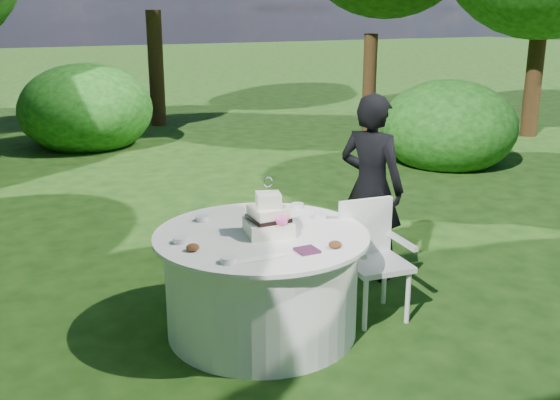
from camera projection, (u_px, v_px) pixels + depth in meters
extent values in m
plane|color=#16340E|center=(262.00, 330.00, 4.93)|extent=(80.00, 80.00, 0.00)
cube|color=#481E3C|center=(307.00, 250.00, 4.35)|extent=(0.14, 0.14, 0.02)
ellipsoid|color=white|center=(259.00, 259.00, 4.21)|extent=(0.48, 0.07, 0.01)
imported|color=black|center=(371.00, 188.00, 5.70)|extent=(0.64, 0.72, 1.65)
cylinder|color=silver|center=(262.00, 284.00, 4.82)|extent=(1.40, 1.40, 0.74)
cylinder|color=silver|center=(261.00, 235.00, 4.71)|extent=(1.56, 1.56, 0.03)
cube|color=white|center=(269.00, 227.00, 4.69)|extent=(0.37, 0.37, 0.11)
cube|color=silver|center=(268.00, 214.00, 4.66)|extent=(0.25, 0.25, 0.11)
cube|color=silver|center=(268.00, 200.00, 4.63)|extent=(0.21, 0.21, 0.11)
cube|color=black|center=(268.00, 218.00, 4.67)|extent=(0.26, 0.26, 0.03)
sphere|color=#F949AA|center=(282.00, 221.00, 4.56)|extent=(0.08, 0.08, 0.08)
cylinder|color=white|center=(268.00, 190.00, 4.61)|extent=(0.01, 0.01, 0.05)
torus|color=silver|center=(268.00, 182.00, 4.59)|extent=(0.08, 0.02, 0.08)
cube|color=silver|center=(376.00, 264.00, 5.02)|extent=(0.49, 0.49, 0.04)
cube|color=white|center=(365.00, 226.00, 5.14)|extent=(0.45, 0.09, 0.45)
cylinder|color=white|center=(365.00, 305.00, 4.86)|extent=(0.04, 0.04, 0.42)
cylinder|color=silver|center=(408.00, 297.00, 4.98)|extent=(0.04, 0.04, 0.42)
cylinder|color=silver|center=(344.00, 286.00, 5.19)|extent=(0.04, 0.04, 0.42)
cylinder|color=silver|center=(384.00, 280.00, 5.31)|extent=(0.04, 0.04, 0.42)
cube|color=white|center=(352.00, 248.00, 4.90)|extent=(0.08, 0.41, 0.04)
cube|color=silver|center=(402.00, 241.00, 5.05)|extent=(0.08, 0.41, 0.04)
cylinder|color=silver|center=(202.00, 218.00, 4.98)|extent=(0.10, 0.10, 0.04)
cylinder|color=silver|center=(180.00, 240.00, 4.51)|extent=(0.10, 0.10, 0.04)
cylinder|color=silver|center=(320.00, 215.00, 5.05)|extent=(0.10, 0.10, 0.04)
cylinder|color=silver|center=(228.00, 260.00, 4.15)|extent=(0.10, 0.10, 0.04)
cylinder|color=silver|center=(297.00, 206.00, 5.29)|extent=(0.10, 0.10, 0.04)
ellipsoid|color=#562D16|center=(278.00, 209.00, 5.20)|extent=(0.09, 0.09, 0.05)
ellipsoid|color=#562D16|center=(193.00, 247.00, 4.36)|extent=(0.09, 0.09, 0.05)
ellipsoid|color=#562D16|center=(335.00, 245.00, 4.41)|extent=(0.09, 0.09, 0.05)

